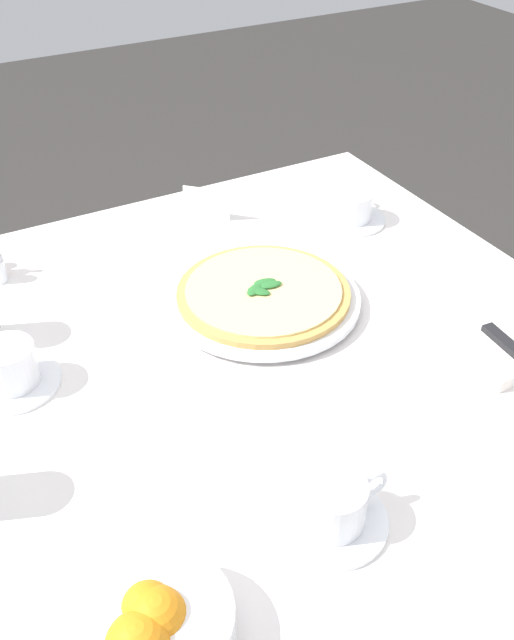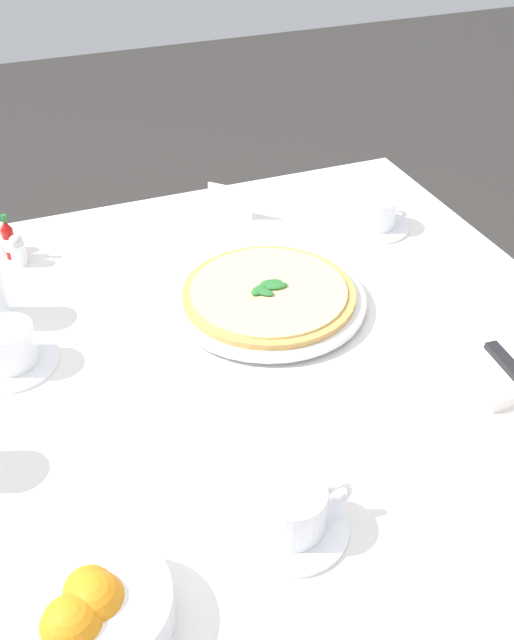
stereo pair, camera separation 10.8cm
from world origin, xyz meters
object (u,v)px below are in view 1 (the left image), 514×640
coffee_cup_left_edge (352,208)px  coffee_cup_far_left (9,368)px  menu_card (206,203)px  pizza_plate (263,299)px  citrus_bowl (154,626)px  dinner_knife (481,322)px  pizza (263,292)px  napkin_folded (480,331)px  coffee_cup_near_right (333,506)px

coffee_cup_left_edge → coffee_cup_far_left: 0.69m
coffee_cup_left_edge → menu_card: 0.27m
pizza_plate → citrus_bowl: (-0.44, 0.36, 0.02)m
pizza_plate → dinner_knife: 0.33m
coffee_cup_far_left → menu_card: coffee_cup_far_left is taller
pizza → dinner_knife: (-0.22, -0.25, -0.00)m
pizza_plate → coffee_cup_left_edge: 0.32m
napkin_folded → citrus_bowl: citrus_bowl is taller
coffee_cup_left_edge → coffee_cup_near_right: coffee_cup_near_right is taller
dinner_knife → citrus_bowl: 0.65m
pizza_plate → menu_card: 0.30m
dinner_knife → menu_card: size_ratio=2.92×
coffee_cup_far_left → coffee_cup_near_right: size_ratio=0.98×
coffee_cup_far_left → citrus_bowl: 0.44m
pizza_plate → coffee_cup_left_edge: coffee_cup_left_edge is taller
coffee_cup_near_right → citrus_bowl: citrus_bowl is taller
napkin_folded → menu_card: size_ratio=3.28×
pizza → coffee_cup_far_left: coffee_cup_far_left is taller
pizza_plate → coffee_cup_far_left: coffee_cup_far_left is taller
coffee_cup_near_right → napkin_folded: (0.18, -0.38, -0.02)m
citrus_bowl → coffee_cup_near_right: bearing=-80.6°
coffee_cup_left_edge → citrus_bowl: 0.88m
pizza_plate → napkin_folded: bearing=-132.4°
pizza_plate → napkin_folded: (-0.22, -0.25, -0.00)m
pizza → napkin_folded: size_ratio=1.24×
coffee_cup_far_left → dinner_knife: 0.68m
pizza_plate → napkin_folded: napkin_folded is taller
pizza_plate → dinner_knife: size_ratio=1.56×
coffee_cup_far_left → coffee_cup_left_edge: bearing=-76.6°
napkin_folded → coffee_cup_left_edge: bearing=-4.9°
coffee_cup_near_right → coffee_cup_left_edge: bearing=-36.2°
coffee_cup_near_right → napkin_folded: coffee_cup_near_right is taller
pizza → menu_card: size_ratio=4.06×
napkin_folded → dinner_knife: bearing=-4.4°
napkin_folded → menu_card: bearing=20.8°
pizza → dinner_knife: pizza is taller
pizza → citrus_bowl: bearing=140.6°
coffee_cup_left_edge → pizza: bearing=120.1°
pizza_plate → dinner_knife: bearing=-132.0°
coffee_cup_far_left → dinner_knife: bearing=-109.1°
dinner_knife → citrus_bowl: (-0.22, 0.61, 0.00)m
pizza_plate → coffee_cup_near_right: 0.43m
pizza → coffee_cup_far_left: (0.00, 0.39, 0.00)m
coffee_cup_near_right → citrus_bowl: size_ratio=0.88×
citrus_bowl → coffee_cup_left_edge: bearing=-46.8°
pizza → citrus_bowl: 0.57m
pizza_plate → coffee_cup_far_left: 0.39m
pizza_plate → menu_card: (0.30, -0.04, 0.02)m
coffee_cup_near_right → menu_card: bearing=-14.3°
pizza → coffee_cup_near_right: (-0.40, 0.14, 0.00)m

